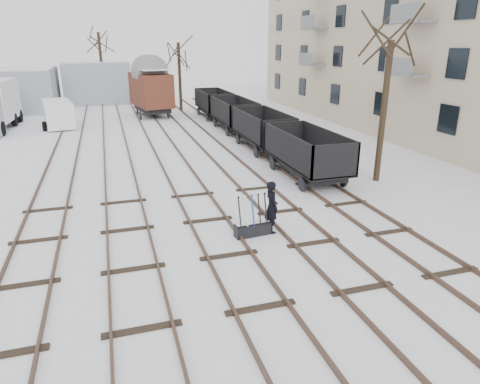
# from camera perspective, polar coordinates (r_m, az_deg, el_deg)

# --- Properties ---
(ground) EXTENTS (120.00, 120.00, 0.00)m
(ground) POSITION_cam_1_polar(r_m,az_deg,el_deg) (13.91, -1.48, -8.53)
(ground) COLOR white
(ground) RESTS_ON ground
(tracks) EXTENTS (13.90, 52.00, 0.16)m
(tracks) POSITION_cam_1_polar(r_m,az_deg,el_deg) (26.52, -9.58, 5.08)
(tracks) COLOR black
(tracks) RESTS_ON ground
(apartment_block) EXTENTS (10.12, 45.00, 16.10)m
(apartment_block) POSITION_cam_1_polar(r_m,az_deg,el_deg) (34.79, 26.47, 20.06)
(apartment_block) COLOR beige
(apartment_block) RESTS_ON ground
(shed_left) EXTENTS (10.00, 8.00, 4.10)m
(shed_left) POSITION_cam_1_polar(r_m,az_deg,el_deg) (49.02, -29.21, 11.80)
(shed_left) COLOR #8D939F
(shed_left) RESTS_ON ground
(shed_right) EXTENTS (7.00, 6.00, 4.50)m
(shed_right) POSITION_cam_1_polar(r_m,az_deg,el_deg) (52.02, -18.46, 13.75)
(shed_right) COLOR #8D939F
(shed_right) RESTS_ON ground
(ground_frame) EXTENTS (1.34, 0.55, 1.49)m
(ground_frame) POSITION_cam_1_polar(r_m,az_deg,el_deg) (15.21, 1.67, -4.80)
(ground_frame) COLOR black
(ground_frame) RESTS_ON ground
(worker) EXTENTS (0.48, 0.71, 1.92)m
(worker) POSITION_cam_1_polar(r_m,az_deg,el_deg) (15.27, 4.24, -1.99)
(worker) COLOR black
(worker) RESTS_ON ground
(freight_wagon_a) EXTENTS (2.32, 5.80, 2.37)m
(freight_wagon_a) POSITION_cam_1_polar(r_m,az_deg,el_deg) (21.71, 8.82, 4.20)
(freight_wagon_a) COLOR black
(freight_wagon_a) RESTS_ON ground
(freight_wagon_b) EXTENTS (2.32, 5.80, 2.37)m
(freight_wagon_b) POSITION_cam_1_polar(r_m,az_deg,el_deg) (27.44, 3.01, 7.59)
(freight_wagon_b) COLOR black
(freight_wagon_b) RESTS_ON ground
(freight_wagon_c) EXTENTS (2.32, 5.80, 2.37)m
(freight_wagon_c) POSITION_cam_1_polar(r_m,az_deg,el_deg) (33.41, -0.81, 9.75)
(freight_wagon_c) COLOR black
(freight_wagon_c) RESTS_ON ground
(freight_wagon_d) EXTENTS (2.32, 5.80, 2.37)m
(freight_wagon_d) POSITION_cam_1_polar(r_m,az_deg,el_deg) (39.52, -3.48, 11.22)
(freight_wagon_d) COLOR black
(freight_wagon_d) RESTS_ON ground
(box_van_wagon) EXTENTS (3.86, 5.96, 4.22)m
(box_van_wagon) POSITION_cam_1_polar(r_m,az_deg,el_deg) (40.84, -11.81, 13.32)
(box_van_wagon) COLOR black
(box_van_wagon) RESTS_ON ground
(panel_van) EXTENTS (2.77, 4.97, 2.07)m
(panel_van) POSITION_cam_1_polar(r_m,az_deg,el_deg) (37.76, -23.07, 9.62)
(panel_van) COLOR white
(panel_van) RESTS_ON ground
(tree_near) EXTENTS (0.30, 0.30, 6.59)m
(tree_near) POSITION_cam_1_polar(r_m,az_deg,el_deg) (21.61, 18.56, 9.85)
(tree_near) COLOR black
(tree_near) RESTS_ON ground
(tree_far_left) EXTENTS (0.30, 0.30, 7.45)m
(tree_far_left) POSITION_cam_1_polar(r_m,az_deg,el_deg) (49.39, -17.93, 15.28)
(tree_far_left) COLOR black
(tree_far_left) RESTS_ON ground
(tree_far_right) EXTENTS (0.30, 0.30, 6.46)m
(tree_far_right) POSITION_cam_1_polar(r_m,az_deg,el_deg) (43.56, -8.03, 14.91)
(tree_far_right) COLOR black
(tree_far_right) RESTS_ON ground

